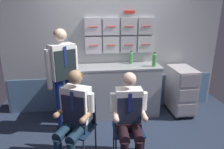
% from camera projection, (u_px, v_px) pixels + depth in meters
% --- Properties ---
extents(ground, '(4.80, 4.80, 0.04)m').
position_uv_depth(ground, '(126.00, 149.00, 3.13)').
color(ground, '#232D40').
extents(galley_bulkhead, '(4.20, 0.14, 2.15)m').
position_uv_depth(galley_bulkhead, '(114.00, 58.00, 4.09)').
color(galley_bulkhead, '#AAAEB2').
rests_on(galley_bulkhead, ground).
extents(galley_counter, '(1.86, 0.53, 0.98)m').
position_uv_depth(galley_counter, '(111.00, 91.00, 3.98)').
color(galley_counter, '#9A9EA2').
rests_on(galley_counter, ground).
extents(service_trolley, '(0.40, 0.65, 0.92)m').
position_uv_depth(service_trolley, '(181.00, 89.00, 4.03)').
color(service_trolley, black).
rests_on(service_trolley, ground).
extents(folding_chair_left, '(0.54, 0.54, 0.86)m').
position_uv_depth(folding_chair_left, '(81.00, 120.00, 2.85)').
color(folding_chair_left, '#2D2D33').
rests_on(folding_chair_left, ground).
extents(crew_member_left, '(0.57, 0.68, 1.28)m').
position_uv_depth(crew_member_left, '(74.00, 114.00, 2.66)').
color(crew_member_left, black).
rests_on(crew_member_left, ground).
extents(folding_chair_right, '(0.42, 0.42, 0.86)m').
position_uv_depth(folding_chair_right, '(127.00, 120.00, 2.85)').
color(folding_chair_right, '#2D2D33').
rests_on(folding_chair_right, ground).
extents(crew_member_right, '(0.48, 0.60, 1.25)m').
position_uv_depth(crew_member_right, '(129.00, 117.00, 2.65)').
color(crew_member_right, black).
rests_on(crew_member_right, ground).
extents(crew_member_standing, '(0.47, 0.40, 1.72)m').
position_uv_depth(crew_member_standing, '(63.00, 73.00, 3.28)').
color(crew_member_standing, black).
rests_on(crew_member_standing, ground).
extents(sparkling_bottle_green, '(0.08, 0.08, 0.26)m').
position_uv_depth(sparkling_bottle_green, '(154.00, 60.00, 3.79)').
color(sparkling_bottle_green, '#4D9F50').
rests_on(sparkling_bottle_green, galley_counter).
extents(water_bottle_clear, '(0.06, 0.06, 0.25)m').
position_uv_depth(water_bottle_clear, '(131.00, 58.00, 3.99)').
color(water_bottle_clear, '#49A451').
rests_on(water_bottle_clear, galley_counter).
extents(paper_cup_blue, '(0.07, 0.07, 0.07)m').
position_uv_depth(paper_cup_blue, '(71.00, 68.00, 3.58)').
color(paper_cup_blue, '#C8B085').
rests_on(paper_cup_blue, galley_counter).
extents(espresso_cup_small, '(0.06, 0.06, 0.07)m').
position_uv_depth(espresso_cup_small, '(66.00, 64.00, 3.84)').
color(espresso_cup_small, navy).
rests_on(espresso_cup_small, galley_counter).
extents(paper_cup_tan, '(0.06, 0.06, 0.06)m').
position_uv_depth(paper_cup_tan, '(70.00, 64.00, 3.86)').
color(paper_cup_tan, '#CDB087').
rests_on(paper_cup_tan, galley_counter).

